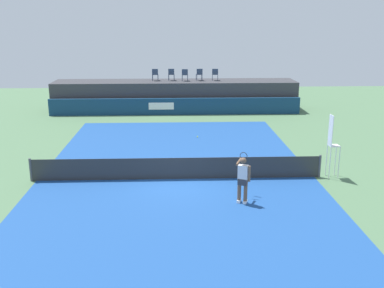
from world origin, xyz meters
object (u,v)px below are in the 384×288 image
spectator_chair_far_left (155,74)px  net_post_near (31,170)px  umpire_chair (332,142)px  net_post_far (320,166)px  tennis_player (243,178)px  spectator_chair_center (185,74)px  spectator_chair_left (171,74)px  spectator_chair_right (199,74)px  tennis_ball (197,137)px  spectator_chair_far_right (215,74)px

spectator_chair_far_left → net_post_near: 16.32m
umpire_chair → net_post_far: size_ratio=2.76×
umpire_chair → tennis_player: umpire_chair is taller
spectator_chair_center → net_post_far: spectator_chair_center is taller
net_post_near → tennis_player: 9.04m
spectator_chair_left → spectator_chair_right: (2.09, -0.07, 0.00)m
spectator_chair_right → net_post_near: 17.53m
net_post_far → tennis_ball: size_ratio=14.71×
spectator_chair_left → spectator_chair_far_right: size_ratio=1.00×
net_post_near → tennis_player: tennis_player is taller
spectator_chair_far_left → spectator_chair_far_right: 4.48m
spectator_chair_far_right → tennis_player: 18.14m
spectator_chair_center → umpire_chair: (5.92, -15.23, -1.11)m
spectator_chair_left → tennis_ball: 9.03m
spectator_chair_far_right → umpire_chair: bearing=-76.6°
spectator_chair_far_left → net_post_near: size_ratio=0.89×
umpire_chair → tennis_ball: umpire_chair is taller
spectator_chair_right → tennis_ball: bearing=-93.9°
tennis_ball → spectator_chair_left: bearing=100.1°
spectator_chair_far_right → umpire_chair: spectator_chair_far_right is taller
spectator_chair_far_left → net_post_near: bearing=-106.9°
tennis_player → spectator_chair_left: bearing=98.5°
spectator_chair_far_left → net_post_far: size_ratio=0.89×
spectator_chair_center → umpire_chair: spectator_chair_center is taller
net_post_near → spectator_chair_left: bearing=69.1°
spectator_chair_left → umpire_chair: spectator_chair_left is taller
spectator_chair_left → net_post_near: spectator_chair_left is taller
net_post_near → spectator_chair_far_right: bearing=59.1°
net_post_far → umpire_chair: bearing=-0.6°
spectator_chair_right → umpire_chair: size_ratio=0.32×
spectator_chair_right → umpire_chair: spectator_chair_right is taller
spectator_chair_right → net_post_far: 16.19m
net_post_far → net_post_near: bearing=180.0°
spectator_chair_far_left → tennis_ball: size_ratio=13.06×
spectator_chair_far_right → net_post_near: (-9.19, -15.38, -2.19)m
tennis_ball → net_post_far: bearing=-54.7°
spectator_chair_right → tennis_ball: 8.86m
net_post_far → spectator_chair_right: bearing=105.9°
tennis_ball → spectator_chair_far_left: bearing=107.9°
spectator_chair_far_right → spectator_chair_left: bearing=177.8°
umpire_chair → spectator_chair_center: bearing=111.2°
spectator_chair_center → net_post_far: bearing=-70.2°
spectator_chair_far_left → spectator_chair_right: same height
spectator_chair_right → net_post_near: (-8.01, -15.43, -2.19)m
net_post_near → umpire_chair: bearing=-0.0°
umpire_chair → tennis_ball: 8.98m
spectator_chair_center → net_post_near: spectator_chair_center is taller
spectator_chair_right → umpire_chair: 16.21m
spectator_chair_center → tennis_ball: (0.51, -8.22, -2.66)m
spectator_chair_center → spectator_chair_far_right: same height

